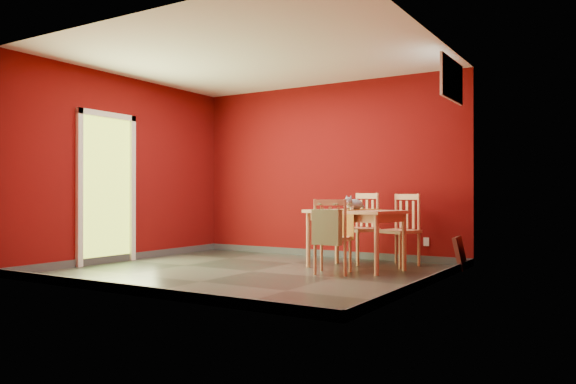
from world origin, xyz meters
The scene contains 13 objects.
ground centered at (0.00, 0.00, 0.00)m, with size 4.50×4.50×0.00m, color #2D342D.
room_shell centered at (0.00, 0.00, 0.05)m, with size 4.50×4.50×4.50m.
doorway centered at (-2.23, -0.40, 1.12)m, with size 0.06×1.01×2.13m.
window centered at (2.23, 1.00, 2.35)m, with size 0.05×0.90×0.50m.
outlet_plate centered at (1.60, 1.99, 0.30)m, with size 0.08×0.01×0.12m, color silver.
dining_table centered at (1.02, 0.86, 0.67)m, with size 1.36×0.98×0.77m.
table_runner centered at (1.02, 0.74, 0.71)m, with size 0.50×0.79×0.37m.
chair_far_left centered at (0.80, 1.50, 0.51)m, with size 0.59×0.59×0.99m.
chair_far_right centered at (1.39, 1.52, 0.50)m, with size 0.58×0.58×0.98m.
chair_near centered at (0.97, 0.31, 0.47)m, with size 0.53×0.53×0.91m.
tote_bag centered at (1.01, 0.09, 0.58)m, with size 0.35×0.20×0.49m.
cat centered at (1.03, 0.81, 0.86)m, with size 0.21×0.39×0.20m, color slate, non-canonical shape.
picture_frame centered at (2.19, 1.53, 0.21)m, with size 0.18×0.44×0.43m.
Camera 1 is at (4.08, -5.79, 0.96)m, focal length 35.00 mm.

